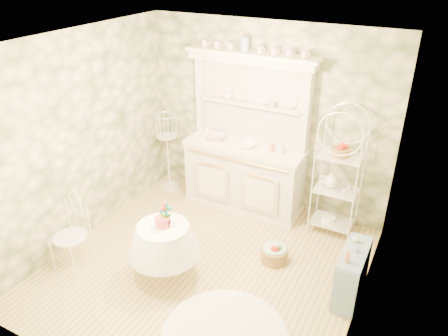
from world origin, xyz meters
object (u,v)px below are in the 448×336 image
at_px(bakers_rack, 339,169).
at_px(side_shelf, 352,274).
at_px(round_table, 165,254).
at_px(floor_basket, 274,253).
at_px(kitchen_dresser, 245,136).
at_px(cafe_chair, 70,235).
at_px(birdcage_stand, 167,144).

height_order(bakers_rack, side_shelf, bakers_rack).
distance_m(bakers_rack, round_table, 2.46).
bearing_deg(floor_basket, kitchen_dresser, 131.83).
xyz_separation_m(side_shelf, cafe_chair, (-3.10, -1.07, 0.18)).
height_order(side_shelf, round_table, round_table).
distance_m(kitchen_dresser, birdcage_stand, 1.36).
bearing_deg(bakers_rack, floor_basket, -114.86).
bearing_deg(cafe_chair, round_table, 40.96).
bearing_deg(bakers_rack, round_table, -128.78).
bearing_deg(round_table, floor_basket, 39.80).
height_order(bakers_rack, cafe_chair, bakers_rack).
distance_m(side_shelf, floor_basket, 1.02).
relative_size(cafe_chair, floor_basket, 2.92).
bearing_deg(floor_basket, round_table, -140.20).
bearing_deg(bakers_rack, cafe_chair, -138.89).
distance_m(side_shelf, round_table, 2.13).
bearing_deg(birdcage_stand, kitchen_dresser, 2.32).
height_order(round_table, floor_basket, round_table).
relative_size(kitchen_dresser, side_shelf, 3.23).
relative_size(kitchen_dresser, floor_basket, 6.94).
bearing_deg(round_table, cafe_chair, -160.44).
bearing_deg(kitchen_dresser, side_shelf, -32.16).
distance_m(bakers_rack, floor_basket, 1.38).
height_order(side_shelf, birdcage_stand, birdcage_stand).
xyz_separation_m(cafe_chair, floor_basket, (2.12, 1.25, -0.37)).
bearing_deg(side_shelf, floor_basket, 171.96).
bearing_deg(cafe_chair, floor_basket, 51.90).
relative_size(kitchen_dresser, round_table, 3.52).
xyz_separation_m(round_table, cafe_chair, (-1.08, -0.39, 0.16)).
relative_size(kitchen_dresser, birdcage_stand, 1.49).
height_order(side_shelf, floor_basket, side_shelf).
height_order(side_shelf, cafe_chair, cafe_chair).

